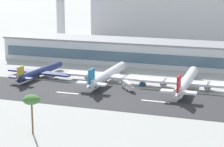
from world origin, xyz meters
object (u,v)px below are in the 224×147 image
(airliner_blue_tail_gate_1, at_px, (106,76))
(distant_hotel_block, at_px, (181,13))
(service_baggage_tug_1, at_px, (142,84))
(airliner_gold_tail_gate_0, at_px, (39,72))
(airliner_red_tail_gate_2, at_px, (186,82))
(control_tower, at_px, (61,13))
(palm_tree_2, at_px, (32,100))
(terminal_building, at_px, (134,52))
(service_fuel_truck_0, at_px, (128,85))

(airliner_blue_tail_gate_1, bearing_deg, distant_hotel_block, -1.92)
(airliner_blue_tail_gate_1, xyz_separation_m, service_baggage_tug_1, (18.25, -0.58, -2.32))
(airliner_gold_tail_gate_0, bearing_deg, airliner_red_tail_gate_2, -84.82)
(control_tower, bearing_deg, distant_hotel_block, 37.23)
(control_tower, relative_size, airliner_blue_tail_gate_1, 0.78)
(airliner_blue_tail_gate_1, distance_m, airliner_red_tail_gate_2, 38.59)
(airliner_gold_tail_gate_0, bearing_deg, airliner_blue_tail_gate_1, -82.90)
(airliner_blue_tail_gate_1, height_order, palm_tree_2, palm_tree_2)
(control_tower, bearing_deg, airliner_gold_tail_gate_0, -71.14)
(terminal_building, relative_size, control_tower, 4.07)
(distant_hotel_block, xyz_separation_m, airliner_red_tail_gate_2, (30.23, -156.58, -17.10))
(service_fuel_truck_0, bearing_deg, distant_hotel_block, -36.19)
(control_tower, height_order, palm_tree_2, control_tower)
(airliner_gold_tail_gate_0, xyz_separation_m, service_fuel_truck_0, (49.54, -8.36, -0.78))
(distant_hotel_block, bearing_deg, service_baggage_tug_1, -86.37)
(distant_hotel_block, bearing_deg, service_fuel_truck_0, -88.11)
(airliner_gold_tail_gate_0, distance_m, airliner_blue_tail_gate_1, 35.77)
(control_tower, bearing_deg, terminal_building, -34.70)
(control_tower, height_order, airliner_gold_tail_gate_0, control_tower)
(palm_tree_2, bearing_deg, control_tower, 112.21)
(control_tower, bearing_deg, airliner_blue_tail_gate_1, -54.39)
(terminal_building, xyz_separation_m, airliner_gold_tail_gate_0, (-36.13, -49.66, -4.04))
(control_tower, relative_size, airliner_gold_tail_gate_0, 0.93)
(palm_tree_2, bearing_deg, airliner_gold_tail_gate_0, 116.55)
(distant_hotel_block, distance_m, airliner_gold_tail_gate_0, 163.75)
(terminal_building, height_order, airliner_blue_tail_gate_1, terminal_building)
(control_tower, xyz_separation_m, palm_tree_2, (69.08, -169.20, -11.90))
(control_tower, distance_m, airliner_gold_tail_gate_0, 105.38)
(terminal_building, relative_size, airliner_gold_tail_gate_0, 3.80)
(airliner_gold_tail_gate_0, distance_m, service_fuel_truck_0, 50.24)
(distant_hotel_block, distance_m, service_fuel_truck_0, 166.18)
(service_baggage_tug_1, bearing_deg, control_tower, -115.37)
(airliner_blue_tail_gate_1, relative_size, airliner_red_tail_gate_2, 0.97)
(distant_hotel_block, distance_m, airliner_blue_tail_gate_1, 156.61)
(distant_hotel_block, height_order, service_fuel_truck_0, distant_hotel_block)
(palm_tree_2, bearing_deg, airliner_blue_tail_gate_1, 89.94)
(airliner_blue_tail_gate_1, distance_m, service_fuel_truck_0, 16.86)
(service_fuel_truck_0, bearing_deg, terminal_building, -25.07)
(terminal_building, distance_m, service_baggage_tug_1, 52.46)
(terminal_building, distance_m, airliner_gold_tail_gate_0, 61.55)
(airliner_blue_tail_gate_1, distance_m, service_baggage_tug_1, 18.40)
(airliner_gold_tail_gate_0, relative_size, airliner_blue_tail_gate_1, 0.83)
(terminal_building, bearing_deg, palm_tree_2, -90.22)
(terminal_building, bearing_deg, service_fuel_truck_0, -76.99)
(airliner_gold_tail_gate_0, height_order, service_fuel_truck_0, airliner_gold_tail_gate_0)
(airliner_blue_tail_gate_1, relative_size, palm_tree_2, 3.81)
(terminal_building, relative_size, service_baggage_tug_1, 44.85)
(terminal_building, relative_size, distant_hotel_block, 1.14)
(airliner_red_tail_gate_2, height_order, service_fuel_truck_0, airliner_red_tail_gate_2)
(distant_hotel_block, distance_m, service_baggage_tug_1, 157.55)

